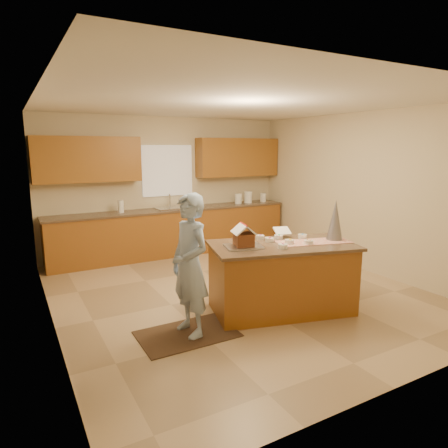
{
  "coord_description": "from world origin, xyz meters",
  "views": [
    {
      "loc": [
        -2.86,
        -4.77,
        2.1
      ],
      "look_at": [
        -0.1,
        0.2,
        1.0
      ],
      "focal_mm": 31.63,
      "sensor_mm": 36.0,
      "label": 1
    }
  ],
  "objects_px": {
    "boy": "(190,265)",
    "gingerbread_house": "(244,237)",
    "island_base": "(281,279)",
    "tinsel_tree": "(335,220)"
  },
  "relations": [
    {
      "from": "tinsel_tree",
      "to": "boy",
      "type": "relative_size",
      "value": 0.33
    },
    {
      "from": "tinsel_tree",
      "to": "boy",
      "type": "xyz_separation_m",
      "value": [
        -2.06,
        0.1,
        -0.35
      ]
    },
    {
      "from": "boy",
      "to": "gingerbread_house",
      "type": "relative_size",
      "value": 4.86
    },
    {
      "from": "island_base",
      "to": "gingerbread_house",
      "type": "bearing_deg",
      "value": -174.81
    },
    {
      "from": "boy",
      "to": "gingerbread_house",
      "type": "distance_m",
      "value": 0.82
    },
    {
      "from": "tinsel_tree",
      "to": "gingerbread_house",
      "type": "bearing_deg",
      "value": 169.54
    },
    {
      "from": "island_base",
      "to": "tinsel_tree",
      "type": "relative_size",
      "value": 3.27
    },
    {
      "from": "gingerbread_house",
      "to": "island_base",
      "type": "bearing_deg",
      "value": -9.57
    },
    {
      "from": "boy",
      "to": "gingerbread_house",
      "type": "height_order",
      "value": "boy"
    },
    {
      "from": "tinsel_tree",
      "to": "island_base",
      "type": "bearing_deg",
      "value": 168.91
    }
  ]
}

